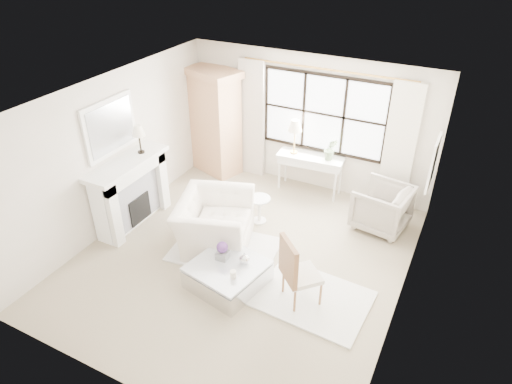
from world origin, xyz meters
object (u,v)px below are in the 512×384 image
coffee_table (228,275)px  console_table (309,174)px  club_armchair (214,222)px  armoire (215,121)px

coffee_table → console_table: bearing=99.7°
console_table → coffee_table: console_table is taller
club_armchair → coffee_table: size_ratio=1.12×
console_table → club_armchair: (-0.80, -2.35, 0.03)m
armoire → club_armchair: bearing=-41.2°
armoire → console_table: (2.14, 0.05, -0.74)m
club_armchair → coffee_table: bearing=-155.7°
console_table → coffee_table: (-0.09, -3.13, -0.22)m
club_armchair → coffee_table: 1.09m
club_armchair → armoire: bearing=12.8°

